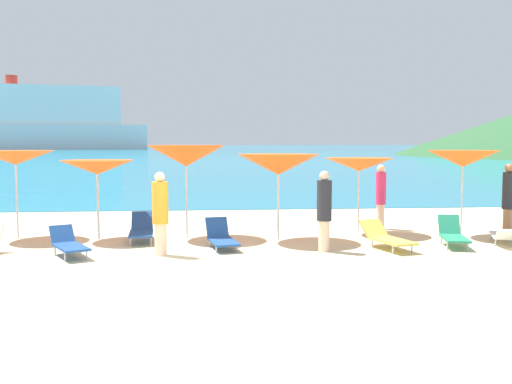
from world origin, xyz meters
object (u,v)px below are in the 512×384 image
object	(u,v)px
umbrella_2	(97,168)
lounge_chair_3	(387,237)
lounge_chair_1	(453,234)
beachgoer_1	(508,198)
lounge_chair_2	(505,235)
lounge_chair_4	(221,237)
umbrella_1	(15,158)
umbrella_3	(186,156)
beachgoer_2	(381,194)
lounge_chair_7	(142,229)
cruise_ship	(41,121)
beachgoer_0	(324,209)
umbrella_4	(278,165)
beachgoer_4	(160,211)
umbrella_6	(463,159)
umbrella_5	(359,165)
lounge_chair_6	(69,244)

from	to	relation	value
umbrella_2	lounge_chair_3	size ratio (longest dim) A/B	1.17
lounge_chair_1	beachgoer_1	xyz separation A→B (m)	(2.00, 1.19, 0.75)
lounge_chair_2	lounge_chair_4	xyz separation A→B (m)	(-6.84, 0.22, 0.02)
umbrella_1	lounge_chair_2	bearing A→B (deg)	-9.96
umbrella_3	beachgoer_2	world-z (taller)	umbrella_3
lounge_chair_7	cruise_ship	size ratio (longest dim) A/B	0.02
beachgoer_2	beachgoer_0	bearing A→B (deg)	-144.66
lounge_chair_1	lounge_chair_4	size ratio (longest dim) A/B	0.95
umbrella_4	lounge_chair_2	size ratio (longest dim) A/B	1.35
umbrella_1	beachgoer_2	world-z (taller)	umbrella_1
umbrella_3	beachgoer_4	world-z (taller)	umbrella_3
umbrella_2	beachgoer_1	distance (m)	10.65
umbrella_6	beachgoer_2	world-z (taller)	umbrella_6
umbrella_5	lounge_chair_1	world-z (taller)	umbrella_5
umbrella_1	umbrella_5	world-z (taller)	umbrella_1
umbrella_2	lounge_chair_1	world-z (taller)	umbrella_2
umbrella_5	lounge_chair_1	distance (m)	3.17
umbrella_4	umbrella_5	xyz separation A→B (m)	(2.32, 0.93, -0.05)
umbrella_4	umbrella_6	size ratio (longest dim) A/B	0.98
umbrella_5	beachgoer_1	world-z (taller)	umbrella_5
umbrella_5	beachgoer_2	bearing A→B (deg)	41.28
umbrella_5	umbrella_6	xyz separation A→B (m)	(2.57, -0.74, 0.17)
umbrella_5	beachgoer_4	xyz separation A→B (m)	(-5.14, -2.63, -0.90)
lounge_chair_1	lounge_chair_2	distance (m)	1.33
umbrella_5	lounge_chair_2	world-z (taller)	umbrella_5
lounge_chair_1	lounge_chair_7	distance (m)	7.60
umbrella_3	beachgoer_4	distance (m)	2.70
umbrella_5	lounge_chair_6	world-z (taller)	umbrella_5
umbrella_4	beachgoer_0	world-z (taller)	umbrella_4
beachgoer_1	umbrella_1	bearing A→B (deg)	-116.35
umbrella_3	cruise_ship	bearing A→B (deg)	105.99
lounge_chair_2	lounge_chair_3	xyz separation A→B (m)	(-3.01, -0.23, 0.04)
lounge_chair_7	beachgoer_0	world-z (taller)	beachgoer_0
umbrella_3	beachgoer_4	bearing A→B (deg)	-102.06
umbrella_4	lounge_chair_3	xyz separation A→B (m)	(2.37, -1.39, -1.64)
lounge_chair_1	lounge_chair_7	xyz separation A→B (m)	(-7.48, 1.40, 0.01)
lounge_chair_3	lounge_chair_7	xyz separation A→B (m)	(-5.80, 1.58, 0.03)
umbrella_5	cruise_ship	world-z (taller)	cruise_ship
umbrella_4	beachgoer_2	size ratio (longest dim) A/B	1.20
umbrella_6	lounge_chair_1	xyz separation A→B (m)	(-0.84, -1.40, -1.75)
lounge_chair_1	beachgoer_4	size ratio (longest dim) A/B	0.80
umbrella_5	beachgoer_0	size ratio (longest dim) A/B	1.12
umbrella_5	cruise_ship	distance (m)	189.70
umbrella_2	beachgoer_2	world-z (taller)	umbrella_2
umbrella_3	beachgoer_2	size ratio (longest dim) A/B	1.30
lounge_chair_2	beachgoer_0	bearing A→B (deg)	25.87
cruise_ship	beachgoer_4	bearing A→B (deg)	-85.76
umbrella_4	lounge_chair_4	bearing A→B (deg)	-147.38
umbrella_3	beachgoer_1	bearing A→B (deg)	-4.81
umbrella_5	lounge_chair_6	bearing A→B (deg)	-160.08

